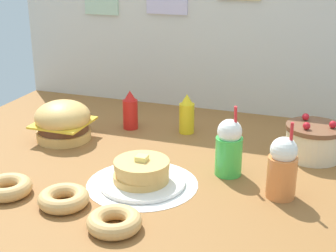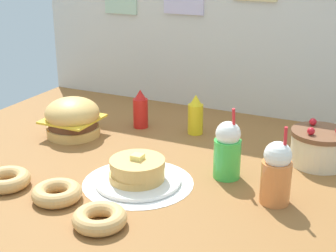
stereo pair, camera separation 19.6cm
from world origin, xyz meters
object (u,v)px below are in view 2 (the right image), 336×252
Objects in this scene: mustard_bottle at (195,116)px; donut_pink_glaze at (6,179)px; donut_chocolate at (57,193)px; burger at (73,118)px; orange_float_cup at (277,173)px; layer_cake at (320,147)px; donut_vanilla at (100,218)px; pancake_stack at (138,173)px; ketchup_bottle at (140,110)px; cream_soda_cup at (227,150)px.

donut_pink_glaze is (-0.42, -0.81, -0.06)m from mustard_bottle.
donut_chocolate is at bearing -102.84° from mustard_bottle.
mustard_bottle is 1.08× the size of donut_chocolate.
orange_float_cup is at bearing -12.56° from burger.
layer_cake is 0.96m from donut_vanilla.
layer_cake reaches higher than pancake_stack.
orange_float_cup is (0.78, -0.46, 0.02)m from ketchup_bottle.
donut_chocolate is (0.09, -0.78, -0.06)m from ketchup_bottle.
donut_chocolate is at bearing -129.46° from pancake_stack.
donut_vanilla is at bearing -69.65° from ketchup_bottle.
ketchup_bottle is at bearing 117.46° from pancake_stack.
pancake_stack is 0.51m from orange_float_cup.
cream_soda_cup is (-0.30, -0.28, 0.04)m from layer_cake.
burger is 0.88× the size of orange_float_cup.
ketchup_bottle is at bearing 175.54° from layer_cake.
mustard_bottle is 0.67× the size of cream_soda_cup.
donut_vanilla is (0.23, -0.08, 0.00)m from donut_chocolate.
donut_chocolate is at bearing -1.05° from donut_pink_glaze.
mustard_bottle is at bearing 135.64° from orange_float_cup.
donut_pink_glaze is (-0.92, -0.31, -0.08)m from orange_float_cup.
layer_cake is 1.23m from donut_pink_glaze.
donut_vanilla is at bearing -139.38° from orange_float_cup.
donut_chocolate is (-0.48, -0.43, -0.08)m from cream_soda_cup.
layer_cake is 1.34× the size of donut_pink_glaze.
pancake_stack is 0.32m from donut_vanilla.
orange_float_cup is at bearing -27.82° from cream_soda_cup.
cream_soda_cup is at bearing -52.75° from mustard_bottle.
donut_chocolate is at bearing -155.38° from orange_float_cup.
ketchup_bottle is 1.08× the size of donut_chocolate.
ketchup_bottle is 0.28m from mustard_bottle.
layer_cake is (1.09, 0.17, -0.01)m from burger.
pancake_stack is at bearing -140.59° from layer_cake.
donut_vanilla is (0.04, -0.89, -0.06)m from mustard_bottle.
burger is 1.43× the size of donut_pink_glaze.
donut_chocolate is 1.00× the size of donut_vanilla.
orange_float_cup is at bearing 40.62° from donut_vanilla.
cream_soda_cup is 0.57m from donut_vanilla.
burger is at bearing 99.14° from donut_pink_glaze.
pancake_stack is at bearing 50.54° from donut_chocolate.
donut_pink_glaze is at bearing -144.91° from layer_cake.
orange_float_cup is (0.22, -0.11, 0.00)m from cream_soda_cup.
layer_cake is 0.40m from orange_float_cup.
ketchup_bottle reaches higher than donut_pink_glaze.
mustard_bottle is 0.90m from donut_vanilla.
mustard_bottle is at bearing 90.79° from pancake_stack.
mustard_bottle is (0.50, 0.27, 0.00)m from burger.
cream_soda_cup is 1.61× the size of donut_chocolate.
donut_chocolate is (-0.77, -0.71, -0.04)m from layer_cake.
pancake_stack is 1.70× the size of ketchup_bottle.
layer_cake is at bearing 8.74° from burger.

